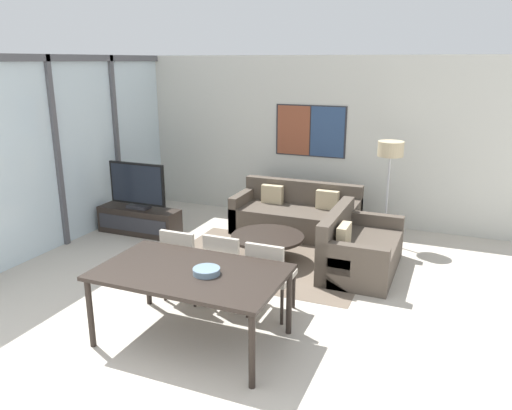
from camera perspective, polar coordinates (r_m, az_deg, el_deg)
ground_plane at (r=4.63m, az=-16.49°, el=-20.51°), size 24.00×24.00×0.00m
wall_back at (r=8.76m, az=5.79°, el=7.52°), size 6.98×0.09×2.80m
window_wall_left at (r=7.88m, az=-22.01°, el=6.40°), size 0.07×5.50×2.80m
area_rug at (r=7.07m, az=1.31°, el=-6.34°), size 2.72×1.97×0.01m
tv_console at (r=8.31m, az=-13.17°, el=-1.76°), size 1.37×0.42×0.43m
television at (r=8.15m, az=-13.42°, el=2.11°), size 1.00×0.20×0.74m
sofa_main at (r=8.16m, az=4.70°, el=-1.28°), size 1.99×0.89×0.80m
sofa_side at (r=6.82m, az=11.36°, el=-5.13°), size 0.89×1.51×0.80m
coffee_table at (r=6.97m, az=1.33°, el=-4.22°), size 1.02×1.02×0.38m
dining_table at (r=4.95m, az=-7.47°, el=-8.09°), size 1.83×1.09×0.75m
dining_chair_left at (r=5.86m, az=-8.26°, el=-6.08°), size 0.46×0.46×0.88m
dining_chair_centre at (r=5.66m, az=-3.39°, el=-6.75°), size 0.46×0.46×0.88m
dining_chair_right at (r=5.43m, az=1.47°, el=-7.77°), size 0.46×0.46×0.88m
fruit_bowl at (r=4.81m, az=-5.68°, el=-7.48°), size 0.26×0.26×0.06m
floor_lamp at (r=7.63m, az=15.09°, el=5.43°), size 0.38×0.38×1.58m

